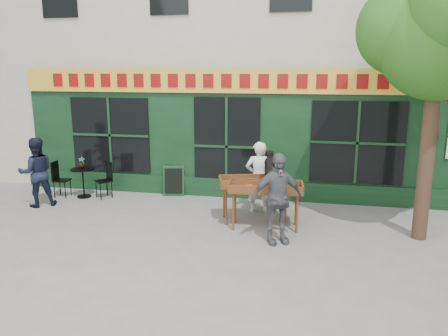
{
  "coord_description": "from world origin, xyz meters",
  "views": [
    {
      "loc": [
        2.16,
        -8.47,
        3.27
      ],
      "look_at": [
        0.3,
        0.5,
        1.2
      ],
      "focal_mm": 35.0,
      "sensor_mm": 36.0,
      "label": 1
    }
  ],
  "objects_px": {
    "book_cart_center": "(255,185)",
    "man_left": "(36,172)",
    "dog": "(271,165)",
    "woman": "(258,177)",
    "bistro_table": "(83,177)",
    "man_right": "(277,199)",
    "book_cart_right": "(266,190)"
  },
  "relations": [
    {
      "from": "book_cart_right",
      "to": "man_left",
      "type": "xyz_separation_m",
      "value": [
        -5.6,
        0.4,
        0.02
      ]
    },
    {
      "from": "book_cart_center",
      "to": "man_left",
      "type": "height_order",
      "value": "man_left"
    },
    {
      "from": "book_cart_center",
      "to": "man_left",
      "type": "distance_m",
      "value": 5.32
    },
    {
      "from": "dog",
      "to": "man_left",
      "type": "xyz_separation_m",
      "value": [
        -5.67,
        0.04,
        -0.44
      ]
    },
    {
      "from": "man_right",
      "to": "bistro_table",
      "type": "height_order",
      "value": "man_right"
    },
    {
      "from": "woman",
      "to": "man_right",
      "type": "bearing_deg",
      "value": 90.98
    },
    {
      "from": "woman",
      "to": "bistro_table",
      "type": "relative_size",
      "value": 2.19
    },
    {
      "from": "dog",
      "to": "man_right",
      "type": "relative_size",
      "value": 0.34
    },
    {
      "from": "man_right",
      "to": "bistro_table",
      "type": "relative_size",
      "value": 2.32
    },
    {
      "from": "dog",
      "to": "bistro_table",
      "type": "bearing_deg",
      "value": 152.41
    },
    {
      "from": "book_cart_center",
      "to": "man_left",
      "type": "bearing_deg",
      "value": 163.23
    },
    {
      "from": "man_left",
      "to": "woman",
      "type": "bearing_deg",
      "value": 147.96
    },
    {
      "from": "bistro_table",
      "to": "man_left",
      "type": "xyz_separation_m",
      "value": [
        -0.7,
        -0.9,
        0.3
      ]
    },
    {
      "from": "book_cart_right",
      "to": "man_right",
      "type": "xyz_separation_m",
      "value": [
        0.3,
        -0.75,
        0.06
      ]
    },
    {
      "from": "book_cart_right",
      "to": "book_cart_center",
      "type": "bearing_deg",
      "value": 119.32
    },
    {
      "from": "bistro_table",
      "to": "dog",
      "type": "bearing_deg",
      "value": -10.7
    },
    {
      "from": "man_right",
      "to": "woman",
      "type": "bearing_deg",
      "value": 82.66
    },
    {
      "from": "book_cart_center",
      "to": "dog",
      "type": "height_order",
      "value": "dog"
    },
    {
      "from": "bistro_table",
      "to": "man_left",
      "type": "height_order",
      "value": "man_left"
    },
    {
      "from": "dog",
      "to": "man_right",
      "type": "xyz_separation_m",
      "value": [
        0.23,
        -1.11,
        -0.41
      ]
    },
    {
      "from": "dog",
      "to": "woman",
      "type": "height_order",
      "value": "woman"
    },
    {
      "from": "woman",
      "to": "bistro_table",
      "type": "height_order",
      "value": "woman"
    },
    {
      "from": "woman",
      "to": "man_left",
      "type": "distance_m",
      "value": 5.36
    },
    {
      "from": "book_cart_center",
      "to": "bistro_table",
      "type": "xyz_separation_m",
      "value": [
        -4.62,
        0.89,
        -0.28
      ]
    },
    {
      "from": "book_cart_center",
      "to": "book_cart_right",
      "type": "distance_m",
      "value": 0.5
    },
    {
      "from": "book_cart_right",
      "to": "man_left",
      "type": "bearing_deg",
      "value": 170.68
    },
    {
      "from": "bistro_table",
      "to": "book_cart_right",
      "type": "bearing_deg",
      "value": -14.88
    },
    {
      "from": "dog",
      "to": "book_cart_right",
      "type": "bearing_deg",
      "value": -117.05
    },
    {
      "from": "book_cart_center",
      "to": "man_right",
      "type": "distance_m",
      "value": 1.3
    },
    {
      "from": "woman",
      "to": "book_cart_right",
      "type": "xyz_separation_m",
      "value": [
        0.28,
        -1.06,
        -0.01
      ]
    },
    {
      "from": "dog",
      "to": "woman",
      "type": "xyz_separation_m",
      "value": [
        -0.35,
        0.7,
        -0.46
      ]
    },
    {
      "from": "bistro_table",
      "to": "woman",
      "type": "bearing_deg",
      "value": -2.96
    }
  ]
}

